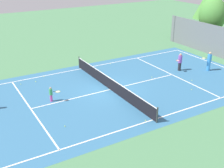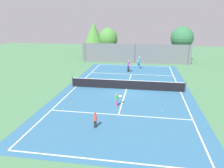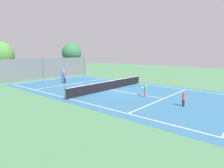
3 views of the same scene
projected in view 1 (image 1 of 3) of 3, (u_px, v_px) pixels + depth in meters
ground_plane at (110, 90)px, 23.34m from camera, size 80.00×80.00×0.00m
court_surface at (110, 90)px, 23.34m from camera, size 13.00×25.00×0.01m
tennis_net at (110, 84)px, 23.14m from camera, size 11.90×0.10×1.10m
tree_0 at (209, 2)px, 36.95m from camera, size 3.63×3.63×6.52m
tree_2 at (212, 15)px, 33.27m from camera, size 3.21×2.86×5.63m
player_0 at (209, 61)px, 26.93m from camera, size 0.58×0.96×1.79m
player_1 at (180, 62)px, 26.96m from camera, size 0.65×0.91×1.65m
player_3 at (51, 94)px, 21.22m from camera, size 0.61×0.79×1.12m
tennis_ball_0 at (145, 120)px, 18.86m from camera, size 0.07×0.07×0.07m
tennis_ball_1 at (110, 64)px, 28.92m from camera, size 0.07×0.07×0.07m
tennis_ball_2 at (110, 88)px, 23.57m from camera, size 0.07×0.07×0.07m
tennis_ball_3 at (21, 84)px, 24.26m from camera, size 0.07×0.07×0.07m
tennis_ball_4 at (192, 90)px, 23.27m from camera, size 0.07×0.07×0.07m
tennis_ball_5 at (44, 76)px, 25.83m from camera, size 0.07×0.07×0.07m
tennis_ball_6 at (36, 82)px, 24.75m from camera, size 0.07×0.07×0.07m
tennis_ball_7 at (192, 80)px, 25.02m from camera, size 0.07×0.07×0.07m
tennis_ball_8 at (152, 77)px, 25.68m from camera, size 0.07×0.07×0.07m
tennis_ball_9 at (65, 126)px, 18.21m from camera, size 0.07×0.07×0.07m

